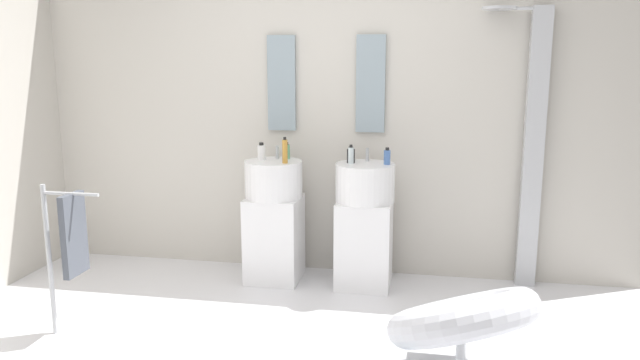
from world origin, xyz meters
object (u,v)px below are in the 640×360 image
pedestal_sink_right (364,223)px  towel_rack (70,238)px  soap_bottle_white (261,152)px  lounge_chair (462,327)px  soap_bottle_blue (387,157)px  soap_bottle_black (351,156)px  soap_bottle_amber (285,151)px  pedestal_sink_left (274,219)px  soap_bottle_clear (351,155)px  shower_column (532,144)px  soap_bottle_green (287,151)px

pedestal_sink_right → towel_rack: (-1.65, -1.18, 0.15)m
pedestal_sink_right → soap_bottle_white: 0.94m
lounge_chair → soap_bottle_blue: (-0.50, 1.40, 0.64)m
soap_bottle_white → soap_bottle_blue: size_ratio=1.07×
pedestal_sink_right → soap_bottle_black: size_ratio=8.48×
lounge_chair → soap_bottle_amber: size_ratio=5.72×
lounge_chair → soap_bottle_amber: soap_bottle_amber is taller
pedestal_sink_left → pedestal_sink_right: bearing=0.0°
soap_bottle_white → soap_bottle_black: bearing=-0.6°
pedestal_sink_left → soap_bottle_clear: (0.59, -0.00, 0.51)m
soap_bottle_amber → soap_bottle_blue: soap_bottle_amber is taller
soap_bottle_white → soap_bottle_blue: bearing=-1.5°
towel_rack → soap_bottle_black: (1.54, 1.20, 0.36)m
shower_column → soap_bottle_clear: size_ratio=14.82×
soap_bottle_blue → shower_column: bearing=12.6°
pedestal_sink_left → soap_bottle_white: bearing=163.9°
pedestal_sink_left → pedestal_sink_right: (0.69, 0.00, 0.00)m
shower_column → soap_bottle_white: shower_column is taller
soap_bottle_black → soap_bottle_amber: bearing=-167.5°
soap_bottle_green → soap_bottle_blue: size_ratio=1.03×
soap_bottle_white → shower_column: bearing=5.9°
lounge_chair → soap_bottle_blue: size_ratio=8.89×
pedestal_sink_left → towel_rack: (-0.95, -1.18, 0.15)m
pedestal_sink_left → soap_bottle_amber: size_ratio=5.35×
shower_column → lounge_chair: size_ratio=1.86×
lounge_chair → soap_bottle_black: soap_bottle_black is taller
pedestal_sink_right → lounge_chair: bearing=-64.7°
pedestal_sink_left → lounge_chair: pedestal_sink_left is taller
soap_bottle_amber → soap_bottle_white: bearing=152.1°
lounge_chair → soap_bottle_black: size_ratio=9.06×
shower_column → soap_bottle_black: bearing=-170.7°
soap_bottle_black → soap_bottle_green: bearing=169.4°
towel_rack → soap_bottle_green: (1.03, 1.30, 0.36)m
shower_column → soap_bottle_blue: size_ratio=16.51×
soap_bottle_black → soap_bottle_clear: 0.03m
soap_bottle_green → soap_bottle_blue: 0.78m
pedestal_sink_left → soap_bottle_amber: soap_bottle_amber is taller
shower_column → lounge_chair: bearing=-108.0°
shower_column → soap_bottle_white: (-1.98, -0.21, -0.09)m
towel_rack → soap_bottle_green: 1.69m
soap_bottle_black → towel_rack: bearing=-142.0°
lounge_chair → soap_bottle_amber: 1.93m
soap_bottle_green → soap_bottle_white: size_ratio=0.97×
lounge_chair → soap_bottle_green: 2.08m
pedestal_sink_right → towel_rack: 2.03m
pedestal_sink_left → towel_rack: 1.52m
soap_bottle_black → soap_bottle_blue: size_ratio=0.98×
soap_bottle_green → soap_bottle_clear: size_ratio=0.93×
pedestal_sink_right → soap_bottle_white: soap_bottle_white is taller
lounge_chair → soap_bottle_clear: soap_bottle_clear is taller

